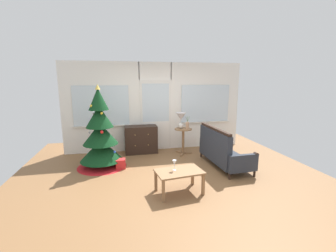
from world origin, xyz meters
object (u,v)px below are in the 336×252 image
(flower_vase, at_px, (187,125))
(gift_box, at_px, (121,164))
(dresser_cabinet, at_px, (141,139))
(table_lamp, at_px, (181,118))
(coffee_table, at_px, (179,174))
(settee_sofa, at_px, (221,151))
(side_table, at_px, (183,136))
(wine_glass, at_px, (174,163))
(christmas_tree, at_px, (100,138))

(flower_vase, xyz_separation_m, gift_box, (-1.83, -0.67, -0.73))
(dresser_cabinet, relative_size, table_lamp, 2.06)
(dresser_cabinet, distance_m, coffee_table, 2.58)
(flower_vase, bearing_deg, settee_sofa, -62.10)
(settee_sofa, bearing_deg, gift_box, 171.42)
(flower_vase, relative_size, coffee_table, 0.39)
(dresser_cabinet, xyz_separation_m, side_table, (1.14, -0.36, 0.12))
(dresser_cabinet, height_order, table_lamp, table_lamp)
(wine_glass, bearing_deg, gift_box, 124.62)
(table_lamp, bearing_deg, wine_glass, -107.95)
(settee_sofa, distance_m, table_lamp, 1.47)
(settee_sofa, relative_size, flower_vase, 4.71)
(christmas_tree, height_order, gift_box, christmas_tree)
(settee_sofa, xyz_separation_m, gift_box, (-2.37, 0.36, -0.27))
(settee_sofa, distance_m, gift_box, 2.41)
(side_table, height_order, flower_vase, flower_vase)
(christmas_tree, bearing_deg, coffee_table, -48.05)
(settee_sofa, height_order, side_table, settee_sofa)
(side_table, xyz_separation_m, table_lamp, (-0.06, 0.04, 0.50))
(coffee_table, bearing_deg, table_lamp, 74.29)
(gift_box, bearing_deg, side_table, 22.92)
(coffee_table, xyz_separation_m, gift_box, (-1.04, 1.45, -0.25))
(gift_box, bearing_deg, dresser_cabinet, 61.71)
(christmas_tree, xyz_separation_m, side_table, (2.17, 0.52, -0.20))
(dresser_cabinet, bearing_deg, gift_box, -118.29)
(side_table, bearing_deg, wine_glass, -109.71)
(flower_vase, bearing_deg, coffee_table, -110.31)
(wine_glass, bearing_deg, coffee_table, -30.54)
(table_lamp, relative_size, flower_vase, 1.26)
(wine_glass, relative_size, gift_box, 0.88)
(side_table, bearing_deg, settee_sofa, -59.36)
(flower_vase, bearing_deg, dresser_cabinet, 161.24)
(dresser_cabinet, bearing_deg, flower_vase, -18.76)
(dresser_cabinet, height_order, gift_box, dresser_cabinet)
(gift_box, bearing_deg, wine_glass, -55.38)
(coffee_table, bearing_deg, settee_sofa, 39.32)
(dresser_cabinet, relative_size, gift_box, 4.09)
(table_lamp, distance_m, wine_glass, 2.32)
(christmas_tree, relative_size, table_lamp, 4.45)
(christmas_tree, height_order, dresser_cabinet, christmas_tree)
(side_table, relative_size, table_lamp, 1.65)
(dresser_cabinet, height_order, side_table, dresser_cabinet)
(christmas_tree, xyz_separation_m, gift_box, (0.44, -0.21, -0.60))
(settee_sofa, xyz_separation_m, side_table, (-0.64, 1.09, 0.14))
(settee_sofa, height_order, coffee_table, settee_sofa)
(dresser_cabinet, height_order, flower_vase, flower_vase)
(settee_sofa, distance_m, coffee_table, 1.72)
(christmas_tree, bearing_deg, table_lamp, 14.96)
(side_table, bearing_deg, flower_vase, -30.96)
(christmas_tree, height_order, table_lamp, christmas_tree)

